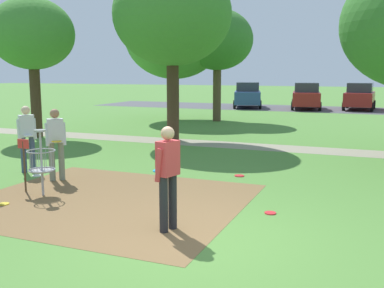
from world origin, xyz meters
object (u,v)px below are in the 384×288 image
(frisbee_by_tee, at_px, (239,176))
(frisbee_far_right, at_px, (270,213))
(frisbee_mid_grass, at_px, (37,176))
(player_foreground_watching, at_px, (27,135))
(player_waiting_right, at_px, (168,172))
(parked_car_leftmost, at_px, (248,95))
(tree_near_left, at_px, (217,40))
(disc_golf_basket, at_px, (39,160))
(frisbee_near_basket, at_px, (4,204))
(tree_mid_right, at_px, (32,35))
(parked_car_center_left, at_px, (306,96))
(tree_far_right, at_px, (172,15))
(player_waiting_left, at_px, (56,140))
(parked_car_center_right, at_px, (360,96))
(tree_mid_left, at_px, (174,37))

(frisbee_by_tee, xyz_separation_m, frisbee_far_right, (1.37, -2.68, 0.00))
(frisbee_mid_grass, bearing_deg, player_foreground_watching, 150.40)
(player_waiting_right, bearing_deg, parked_car_leftmost, 102.46)
(frisbee_by_tee, relative_size, tree_near_left, 0.04)
(disc_golf_basket, bearing_deg, parked_car_leftmost, 95.33)
(player_foreground_watching, xyz_separation_m, frisbee_near_basket, (1.60, -2.49, -0.96))
(disc_golf_basket, height_order, frisbee_near_basket, disc_golf_basket)
(tree_near_left, distance_m, tree_mid_right, 9.61)
(frisbee_near_basket, distance_m, parked_car_center_left, 25.93)
(frisbee_near_basket, height_order, frisbee_far_right, same)
(frisbee_mid_grass, height_order, tree_far_right, tree_far_right)
(player_waiting_left, distance_m, frisbee_by_tee, 4.51)
(tree_mid_right, bearing_deg, player_waiting_left, -45.86)
(tree_far_right, xyz_separation_m, parked_car_center_left, (2.56, 16.81, -3.70))
(player_foreground_watching, height_order, frisbee_by_tee, player_foreground_watching)
(player_foreground_watching, relative_size, player_waiting_left, 1.00)
(frisbee_by_tee, xyz_separation_m, tree_near_left, (-4.73, 11.98, 4.18))
(frisbee_mid_grass, xyz_separation_m, tree_near_left, (-0.06, 13.86, 4.18))
(tree_mid_right, bearing_deg, player_waiting_right, -39.58)
(tree_far_right, xyz_separation_m, parked_car_leftmost, (-1.64, 16.73, -3.70))
(player_waiting_left, xyz_separation_m, tree_near_left, (-0.83, 14.05, 3.22))
(tree_near_left, bearing_deg, player_foreground_watching, -91.93)
(player_foreground_watching, distance_m, frisbee_mid_grass, 1.12)
(frisbee_near_basket, distance_m, parked_car_center_right, 27.37)
(tree_mid_right, relative_size, parked_car_leftmost, 1.19)
(player_waiting_left, height_order, frisbee_far_right, player_waiting_left)
(player_waiting_left, relative_size, frisbee_mid_grass, 7.52)
(tree_near_left, bearing_deg, player_waiting_right, -73.65)
(frisbee_by_tee, height_order, parked_car_center_right, parked_car_center_right)
(tree_mid_left, height_order, tree_far_right, tree_mid_left)
(tree_near_left, bearing_deg, player_waiting_left, -86.61)
(tree_mid_left, distance_m, parked_car_center_left, 11.93)
(disc_golf_basket, distance_m, tree_near_left, 15.68)
(frisbee_near_basket, distance_m, frisbee_mid_grass, 2.46)
(tree_far_right, distance_m, parked_car_center_left, 17.41)
(tree_mid_right, distance_m, parked_car_center_right, 22.46)
(player_waiting_left, height_order, tree_mid_left, tree_mid_left)
(tree_far_right, xyz_separation_m, parked_car_center_right, (6.05, 17.76, -3.70))
(disc_golf_basket, bearing_deg, tree_mid_right, 131.28)
(frisbee_by_tee, bearing_deg, tree_far_right, 129.47)
(player_waiting_right, xyz_separation_m, tree_mid_left, (-7.12, 16.01, 3.45))
(player_waiting_right, xyz_separation_m, parked_car_leftmost, (-5.71, 25.85, -0.05))
(disc_golf_basket, xyz_separation_m, tree_mid_right, (-5.98, 6.81, 3.22))
(player_waiting_left, relative_size, frisbee_by_tee, 6.98)
(parked_car_leftmost, bearing_deg, parked_car_center_right, 7.63)
(disc_golf_basket, distance_m, frisbee_by_tee, 4.75)
(player_waiting_left, xyz_separation_m, tree_mid_left, (-3.21, 13.88, 3.45))
(player_waiting_left, bearing_deg, disc_golf_basket, -66.13)
(player_waiting_right, relative_size, frisbee_mid_grass, 7.52)
(tree_far_right, distance_m, parked_car_center_right, 19.13)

